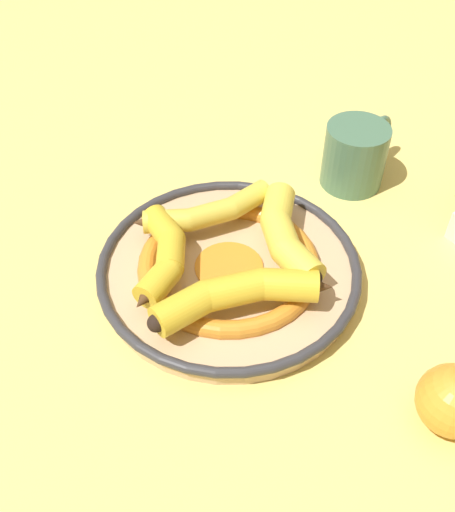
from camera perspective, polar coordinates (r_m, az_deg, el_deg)
name	(u,v)px	position (r m, az deg, el deg)	size (l,w,h in m)	color
ground_plane	(231,292)	(0.75, 0.32, -3.46)	(2.80, 2.80, 0.00)	#E5CC6B
decorative_bowl	(227,269)	(0.76, 0.00, -1.21)	(0.33, 0.33, 0.04)	tan
banana_a	(164,256)	(0.73, -6.05, 0.00)	(0.07, 0.17, 0.03)	gold
banana_b	(207,212)	(0.78, -1.99, 4.19)	(0.19, 0.08, 0.03)	gold
banana_c	(284,232)	(0.75, 5.42, 2.27)	(0.07, 0.19, 0.04)	yellow
banana_d	(239,294)	(0.68, 1.10, -3.59)	(0.22, 0.08, 0.04)	gold
coffee_mug	(356,154)	(0.91, 12.13, 9.47)	(0.12, 0.12, 0.10)	#477056
apple	(453,401)	(0.66, 20.71, -12.75)	(0.08, 0.08, 0.09)	gold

